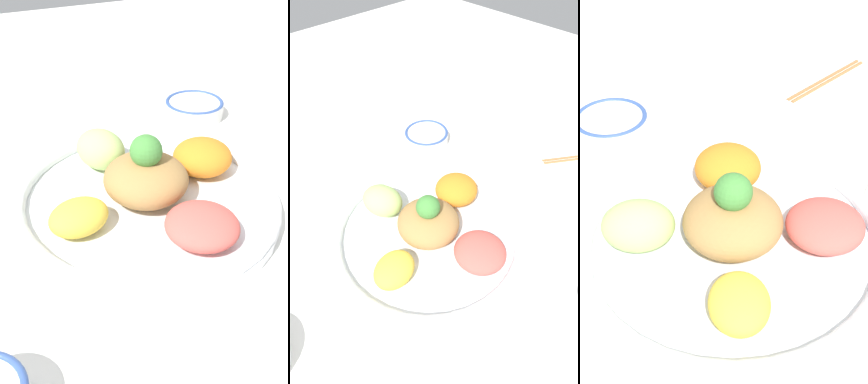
{
  "view_description": "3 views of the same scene",
  "coord_description": "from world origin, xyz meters",
  "views": [
    {
      "loc": [
        -0.23,
        -0.49,
        0.4
      ],
      "look_at": [
        -0.03,
        -0.05,
        0.05
      ],
      "focal_mm": 42.0,
      "sensor_mm": 36.0,
      "label": 1
    },
    {
      "loc": [
        -0.27,
        -0.3,
        0.54
      ],
      "look_at": [
        0.04,
        0.01,
        0.07
      ],
      "focal_mm": 30.0,
      "sensor_mm": 36.0,
      "label": 2
    },
    {
      "loc": [
        -0.46,
        -0.1,
        0.49
      ],
      "look_at": [
        -0.01,
        -0.01,
        0.1
      ],
      "focal_mm": 50.0,
      "sensor_mm": 36.0,
      "label": 3
    }
  ],
  "objects": [
    {
      "name": "ground_plane",
      "position": [
        0.0,
        0.0,
        0.0
      ],
      "size": [
        2.4,
        2.4,
        0.0
      ],
      "primitive_type": "plane",
      "color": "white"
    },
    {
      "name": "salad_platter",
      "position": [
        -0.01,
        -0.02,
        0.03
      ],
      "size": [
        0.38,
        0.38,
        0.12
      ],
      "color": "white",
      "rests_on": "ground_plane"
    },
    {
      "name": "sauce_bowl_red",
      "position": [
        0.21,
        0.22,
        0.02
      ],
      "size": [
        0.12,
        0.12,
        0.03
      ],
      "color": "white",
      "rests_on": "ground_plane"
    }
  ]
}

